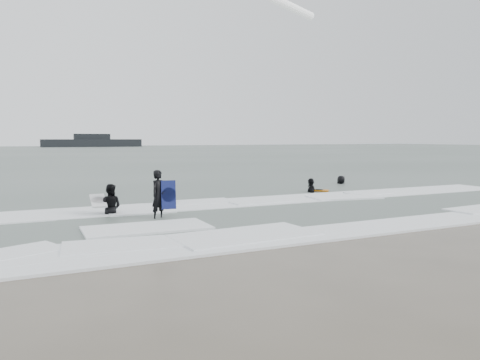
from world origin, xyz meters
name	(u,v)px	position (x,y,z in m)	size (l,w,h in m)	color
ground	(312,230)	(0.00, 0.00, 0.00)	(320.00, 320.00, 0.00)	brown
sea	(66,153)	(0.00, 80.00, 0.06)	(320.00, 320.00, 0.00)	#47544C
surfer_centre	(159,220)	(-3.60, 3.73, 0.00)	(0.62, 0.41, 1.70)	black
surfer_wading	(110,216)	(-4.94, 5.30, 0.00)	(0.81, 0.63, 1.68)	black
surfer_breaker	(167,205)	(-2.36, 7.01, 0.00)	(1.05, 0.61, 1.63)	black
surfer_right_near	(311,193)	(5.32, 7.96, 0.00)	(1.11, 0.46, 1.90)	black
surfer_right_far	(341,185)	(9.32, 10.76, 0.00)	(0.82, 0.54, 1.68)	black
surf_foam	(255,211)	(0.00, 3.70, 0.04)	(30.03, 9.06, 0.09)	white
bodyboards	(212,195)	(-0.92, 5.66, 0.50)	(11.94, 5.09, 1.25)	#10164B
vessel_horizon	(92,142)	(13.08, 140.62, 1.51)	(29.87, 5.33, 4.05)	black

